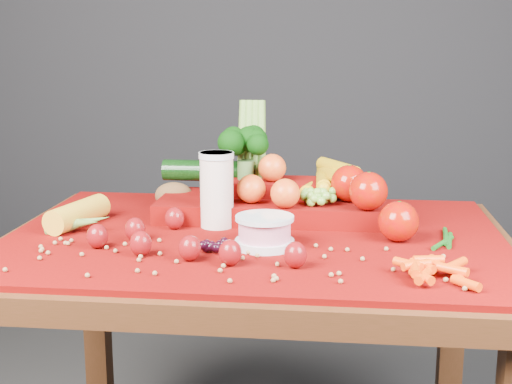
# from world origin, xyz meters

# --- Properties ---
(table) EXTENTS (1.10, 0.80, 0.75)m
(table) POSITION_xyz_m (0.00, 0.00, 0.66)
(table) COLOR #361F0C
(table) RESTS_ON ground
(red_cloth) EXTENTS (1.05, 0.75, 0.01)m
(red_cloth) POSITION_xyz_m (0.00, 0.00, 0.76)
(red_cloth) COLOR #670603
(red_cloth) RESTS_ON table
(milk_glass) EXTENTS (0.08, 0.08, 0.17)m
(milk_glass) POSITION_xyz_m (-0.09, 0.05, 0.85)
(milk_glass) COLOR beige
(milk_glass) RESTS_ON red_cloth
(yogurt_bowl) EXTENTS (0.12, 0.12, 0.07)m
(yogurt_bowl) POSITION_xyz_m (0.03, -0.10, 0.80)
(yogurt_bowl) COLOR silver
(yogurt_bowl) RESTS_ON red_cloth
(strawberry_scatter) EXTENTS (0.44, 0.28, 0.05)m
(strawberry_scatter) POSITION_xyz_m (-0.13, -0.15, 0.79)
(strawberry_scatter) COLOR maroon
(strawberry_scatter) RESTS_ON red_cloth
(dark_grape_cluster) EXTENTS (0.06, 0.05, 0.03)m
(dark_grape_cluster) POSITION_xyz_m (-0.06, -0.15, 0.78)
(dark_grape_cluster) COLOR black
(dark_grape_cluster) RESTS_ON red_cloth
(soybean_scatter) EXTENTS (0.84, 0.24, 0.01)m
(soybean_scatter) POSITION_xyz_m (0.00, -0.20, 0.77)
(soybean_scatter) COLOR #9F7244
(soybean_scatter) RESTS_ON red_cloth
(corn_ear) EXTENTS (0.22, 0.25, 0.06)m
(corn_ear) POSITION_xyz_m (-0.39, -0.01, 0.78)
(corn_ear) COLOR gold
(corn_ear) RESTS_ON red_cloth
(potato) EXTENTS (0.10, 0.07, 0.07)m
(potato) POSITION_xyz_m (-0.23, 0.21, 0.79)
(potato) COLOR brown
(potato) RESTS_ON red_cloth
(baby_carrot_pile) EXTENTS (0.17, 0.17, 0.03)m
(baby_carrot_pile) POSITION_xyz_m (0.35, -0.25, 0.78)
(baby_carrot_pile) COLOR #F04308
(baby_carrot_pile) RESTS_ON red_cloth
(green_bean_pile) EXTENTS (0.14, 0.12, 0.01)m
(green_bean_pile) POSITION_xyz_m (0.39, -0.01, 0.77)
(green_bean_pile) COLOR #125213
(green_bean_pile) RESTS_ON red_cloth
(produce_mound) EXTENTS (0.60, 0.37, 0.27)m
(produce_mound) POSITION_xyz_m (0.05, 0.15, 0.82)
(produce_mound) COLOR #670603
(produce_mound) RESTS_ON red_cloth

